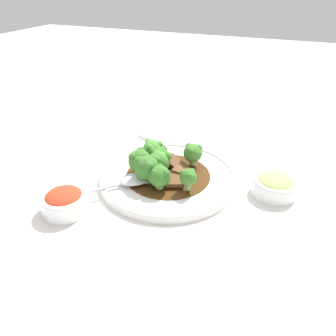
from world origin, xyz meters
name	(u,v)px	position (x,y,z in m)	size (l,w,h in m)	color
ground_plane	(168,180)	(0.00, 0.00, 0.00)	(4.00, 4.00, 0.00)	silver
main_plate	(168,177)	(0.00, 0.00, 0.01)	(0.32, 0.32, 0.02)	white
beef_strip_0	(183,172)	(-0.01, 0.04, 0.03)	(0.04, 0.05, 0.01)	brown
beef_strip_1	(175,179)	(0.02, 0.03, 0.02)	(0.07, 0.06, 0.01)	brown
beef_strip_2	(175,163)	(-0.04, 0.00, 0.03)	(0.07, 0.08, 0.01)	brown
broccoli_floret_0	(153,150)	(-0.04, -0.06, 0.05)	(0.05, 0.05, 0.06)	#8EB756
broccoli_floret_1	(147,167)	(0.05, -0.03, 0.06)	(0.05, 0.05, 0.06)	#8EB756
broccoli_floret_2	(140,160)	(0.02, -0.06, 0.05)	(0.05, 0.05, 0.06)	#8EB756
broccoli_floret_3	(159,161)	(0.01, -0.02, 0.05)	(0.05, 0.05, 0.06)	#8EB756
broccoli_floret_4	(159,157)	(-0.02, -0.03, 0.05)	(0.05, 0.05, 0.05)	#7FA84C
broccoli_floret_5	(159,176)	(0.06, 0.01, 0.05)	(0.05, 0.05, 0.05)	#8EB756
broccoli_floret_6	(193,153)	(-0.06, 0.04, 0.05)	(0.05, 0.05, 0.05)	#8EB756
broccoli_floret_7	(188,177)	(0.04, 0.06, 0.05)	(0.04, 0.04, 0.05)	#7FA84C
serving_spoon	(130,180)	(0.07, -0.06, 0.03)	(0.18, 0.17, 0.01)	silver
side_bowl_kimchi	(64,201)	(0.18, -0.15, 0.02)	(0.09, 0.09, 0.05)	white
side_bowl_appetizer	(275,185)	(-0.04, 0.24, 0.02)	(0.10, 0.10, 0.04)	white
sauce_dish	(153,134)	(-0.21, -0.13, 0.01)	(0.08, 0.08, 0.01)	white
paper_napkin	(162,137)	(-0.21, -0.10, 0.00)	(0.11, 0.12, 0.01)	silver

